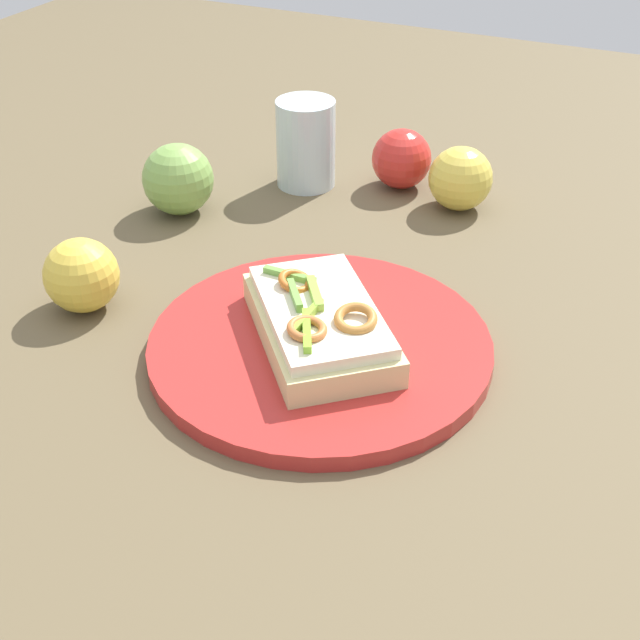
% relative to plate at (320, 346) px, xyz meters
% --- Properties ---
extents(ground_plane, '(2.00, 2.00, 0.00)m').
position_rel_plate_xyz_m(ground_plane, '(0.00, 0.00, -0.01)').
color(ground_plane, brown).
rests_on(ground_plane, ground).
extents(plate, '(0.30, 0.30, 0.01)m').
position_rel_plate_xyz_m(plate, '(0.00, 0.00, 0.00)').
color(plate, '#B22A26').
rests_on(plate, ground_plane).
extents(sandwich, '(0.19, 0.19, 0.05)m').
position_rel_plate_xyz_m(sandwich, '(0.00, 0.00, 0.03)').
color(sandwich, beige).
rests_on(sandwich, plate).
extents(apple_0, '(0.07, 0.07, 0.07)m').
position_rel_plate_xyz_m(apple_0, '(-0.35, -0.06, 0.03)').
color(apple_0, red).
rests_on(apple_0, ground_plane).
extents(apple_1, '(0.11, 0.11, 0.08)m').
position_rel_plate_xyz_m(apple_1, '(-0.18, -0.26, 0.03)').
color(apple_1, '#7CA94E').
rests_on(apple_1, ground_plane).
extents(apple_2, '(0.08, 0.08, 0.07)m').
position_rel_plate_xyz_m(apple_2, '(0.03, -0.23, 0.03)').
color(apple_2, gold).
rests_on(apple_2, ground_plane).
extents(apple_3, '(0.10, 0.10, 0.07)m').
position_rel_plate_xyz_m(apple_3, '(-0.32, 0.02, 0.03)').
color(apple_3, '#DAC349').
rests_on(apple_3, ground_plane).
extents(drinking_glass, '(0.07, 0.07, 0.10)m').
position_rel_plate_xyz_m(drinking_glass, '(-0.31, -0.16, 0.04)').
color(drinking_glass, silver).
rests_on(drinking_glass, ground_plane).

